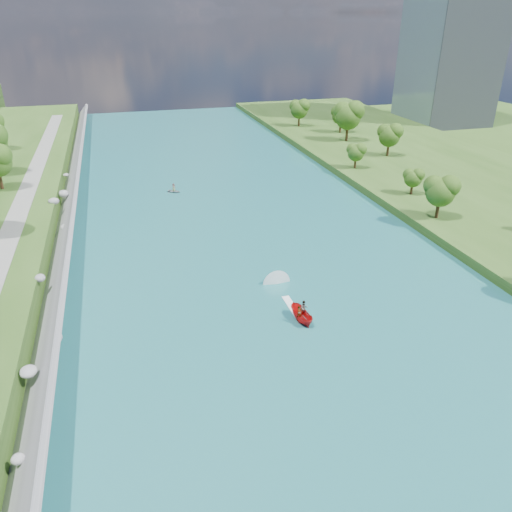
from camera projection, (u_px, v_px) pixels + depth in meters
name	position (u px, v px, depth m)	size (l,w,h in m)	color
ground	(296.00, 326.00, 55.23)	(260.00, 260.00, 0.00)	#2D5119
river_water	(249.00, 251.00, 72.49)	(55.00, 240.00, 0.10)	#1A5D65
riprap_bank	(59.00, 264.00, 64.90)	(4.50, 236.00, 4.41)	slate
riverside_path	(1.00, 256.00, 62.98)	(3.00, 200.00, 0.10)	gray
office_tower	(455.00, 17.00, 144.39)	(22.00, 22.00, 60.00)	gray
trees_east	(434.00, 166.00, 89.93)	(18.64, 141.17, 11.70)	#294D14
motorboat	(296.00, 308.00, 57.15)	(3.60, 18.88, 2.16)	red
raft	(174.00, 190.00, 95.89)	(3.12, 2.94, 1.73)	gray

